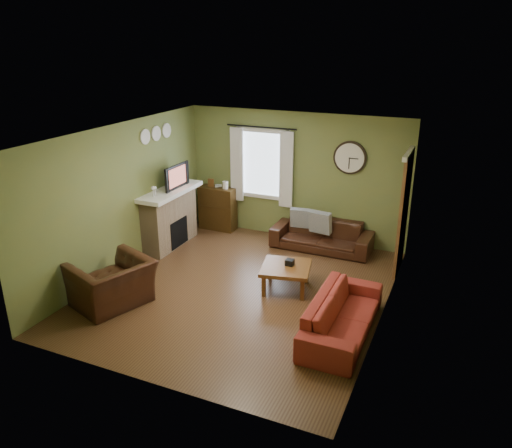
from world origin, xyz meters
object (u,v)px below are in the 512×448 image
at_px(sofa_red, 342,315).
at_px(armchair, 112,283).
at_px(bookshelf, 218,208).
at_px(sofa_brown, 322,235).
at_px(coffee_table, 286,277).

xyz_separation_m(sofa_red, armchair, (-3.49, -0.65, 0.08)).
bearing_deg(sofa_red, bookshelf, 50.13).
bearing_deg(sofa_brown, sofa_red, -67.82).
distance_m(bookshelf, sofa_brown, 2.40).
height_order(sofa_brown, coffee_table, sofa_brown).
bearing_deg(coffee_table, bookshelf, 139.04).
height_order(bookshelf, coffee_table, bookshelf).
distance_m(bookshelf, coffee_table, 3.10).
height_order(bookshelf, armchair, bookshelf).
distance_m(sofa_red, armchair, 3.55).
xyz_separation_m(sofa_brown, sofa_red, (1.13, -2.78, 0.00)).
relative_size(bookshelf, sofa_brown, 0.48).
height_order(bookshelf, sofa_brown, bookshelf).
distance_m(bookshelf, sofa_red, 4.60).
height_order(sofa_red, coffee_table, sofa_red).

